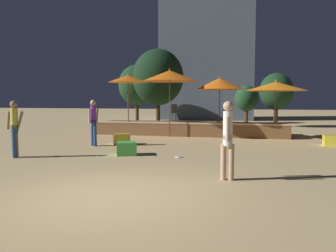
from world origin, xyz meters
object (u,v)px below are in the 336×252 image
object	(u,v)px
background_tree_0	(137,85)
patio_umbrella_3	(276,86)
cube_seat_2	(331,140)
frisbee_disc	(179,157)
patio_umbrella_1	(170,76)
bistro_chair_0	(175,111)
background_tree_1	(276,91)
cube_seat_1	(127,148)
patio_umbrella_0	(128,79)
person_1	(93,120)
cube_seat_0	(122,139)
background_tree_3	(158,77)
patio_umbrella_2	(220,84)
person_0	(15,126)
person_2	(228,137)
background_tree_2	(247,98)
bistro_chair_1	(226,111)

from	to	relation	value
background_tree_0	patio_umbrella_3	bearing A→B (deg)	-45.60
cube_seat_2	frisbee_disc	size ratio (longest dim) A/B	2.60
patio_umbrella_3	cube_seat_2	xyz separation A→B (m)	(2.00, -1.90, -2.24)
patio_umbrella_1	bistro_chair_0	size ratio (longest dim) A/B	3.70
patio_umbrella_1	background_tree_1	distance (m)	9.60
cube_seat_1	background_tree_1	distance (m)	14.53
patio_umbrella_0	background_tree_0	size ratio (longest dim) A/B	0.66
person_1	frisbee_disc	size ratio (longest dim) A/B	8.18
person_1	cube_seat_0	bearing A→B (deg)	-115.91
person_1	background_tree_3	distance (m)	9.43
patio_umbrella_0	cube_seat_0	distance (m)	4.40
cube_seat_1	frisbee_disc	bearing A→B (deg)	-2.23
patio_umbrella_2	person_0	distance (m)	9.35
patio_umbrella_0	background_tree_3	size ratio (longest dim) A/B	0.61
person_1	frisbee_disc	bearing A→B (deg)	-176.45
person_2	background_tree_0	world-z (taller)	background_tree_0
background_tree_0	background_tree_1	xyz separation A→B (m)	(11.04, -3.32, -0.68)
frisbee_disc	patio_umbrella_1	bearing A→B (deg)	106.05
person_2	background_tree_2	bearing A→B (deg)	-93.01
person_0	background_tree_0	size ratio (longest dim) A/B	0.37
person_1	bistro_chair_0	size ratio (longest dim) A/B	2.03
patio_umbrella_3	background_tree_2	world-z (taller)	background_tree_2
patio_umbrella_1	bistro_chair_0	xyz separation A→B (m)	(0.09, 0.85, -1.73)
patio_umbrella_3	background_tree_0	size ratio (longest dim) A/B	0.59
cube_seat_0	person_0	size ratio (longest dim) A/B	0.40
cube_seat_2	background_tree_0	bearing A→B (deg)	134.73
patio_umbrella_2	patio_umbrella_3	world-z (taller)	patio_umbrella_2
bistro_chair_1	background_tree_3	xyz separation A→B (m)	(-4.69, 3.45, 2.05)
frisbee_disc	cube_seat_1	bearing A→B (deg)	177.77
cube_seat_0	patio_umbrella_0	bearing A→B (deg)	106.00
background_tree_0	background_tree_3	size ratio (longest dim) A/B	0.93
cube_seat_2	background_tree_1	size ratio (longest dim) A/B	0.16
person_0	bistro_chair_1	distance (m)	10.62
patio_umbrella_3	cube_seat_0	distance (m)	7.50
person_2	background_tree_1	bearing A→B (deg)	-100.22
patio_umbrella_2	frisbee_disc	size ratio (longest dim) A/B	13.24
bistro_chair_1	frisbee_disc	xyz separation A→B (m)	(-1.06, -7.48, -1.24)
person_0	bistro_chair_1	xyz separation A→B (m)	(6.10, 8.69, 0.26)
person_1	background_tree_0	distance (m)	15.23
person_0	background_tree_0	xyz separation A→B (m)	(-1.96, 17.74, 2.09)
person_0	background_tree_1	distance (m)	17.10
patio_umbrella_3	bistro_chair_0	world-z (taller)	patio_umbrella_3
person_1	background_tree_1	bearing A→B (deg)	-95.81
patio_umbrella_0	bistro_chair_0	xyz separation A→B (m)	(2.37, 0.49, -1.64)
patio_umbrella_1	person_0	distance (m)	7.77
background_tree_2	patio_umbrella_2	bearing A→B (deg)	-96.96
cube_seat_2	background_tree_0	size ratio (longest dim) A/B	0.12
patio_umbrella_2	background_tree_3	distance (m)	6.74
person_1	background_tree_1	size ratio (longest dim) A/B	0.50
patio_umbrella_1	bistro_chair_1	world-z (taller)	patio_umbrella_1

